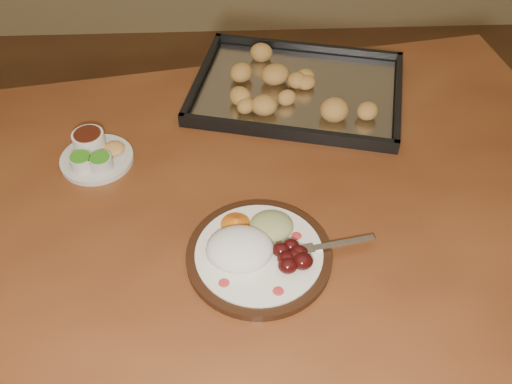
{
  "coord_description": "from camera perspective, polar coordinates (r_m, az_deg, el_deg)",
  "views": [
    {
      "loc": [
        -0.04,
        -0.63,
        1.52
      ],
      "look_at": [
        -0.01,
        0.09,
        0.77
      ],
      "focal_mm": 40.0,
      "sensor_mm": 36.0,
      "label": 1
    }
  ],
  "objects": [
    {
      "name": "dining_table",
      "position": [
        1.13,
        -3.53,
        -4.42
      ],
      "size": [
        1.62,
        1.13,
        0.75
      ],
      "rotation": [
        0.0,
        0.0,
        0.16
      ],
      "color": "brown",
      "rests_on": "ground"
    },
    {
      "name": "dinner_plate",
      "position": [
        0.95,
        0.06,
        -5.85
      ],
      "size": [
        0.32,
        0.24,
        0.06
      ],
      "rotation": [
        0.0,
        0.0,
        -0.07
      ],
      "color": "black",
      "rests_on": "dining_table"
    },
    {
      "name": "condiment_saucer",
      "position": [
        1.16,
        -15.88,
        3.71
      ],
      "size": [
        0.14,
        0.14,
        0.05
      ],
      "rotation": [
        0.0,
        0.0,
        0.21
      ],
      "color": "beige",
      "rests_on": "dining_table"
    },
    {
      "name": "baking_tray",
      "position": [
        1.3,
        4.12,
        10.4
      ],
      "size": [
        0.52,
        0.43,
        0.05
      ],
      "rotation": [
        0.0,
        0.0,
        -0.24
      ],
      "color": "black",
      "rests_on": "dining_table"
    }
  ]
}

